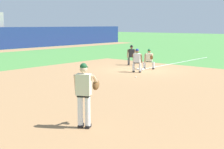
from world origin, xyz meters
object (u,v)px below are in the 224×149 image
at_px(baseball, 136,77).
at_px(umpire, 131,54).
at_px(baserunner, 137,60).
at_px(first_base_bag, 140,69).
at_px(first_baseman, 149,58).
at_px(pitcher, 85,91).

xyz_separation_m(baseball, umpire, (4.15, 3.46, 0.76)).
distance_m(baserunner, umpire, 3.43).
bearing_deg(baseball, baserunner, 34.75).
height_order(first_base_bag, umpire, umpire).
relative_size(first_base_bag, first_baseman, 0.28).
height_order(pitcher, umpire, pitcher).
bearing_deg(baseball, umpire, 39.80).
relative_size(pitcher, umpire, 1.27).
height_order(baserunner, umpire, same).
xyz_separation_m(first_baseman, baserunner, (-1.64, -0.21, 0.06)).
bearing_deg(umpire, first_baseman, -112.58).
bearing_deg(baserunner, umpire, 42.72).
bearing_deg(pitcher, umpire, 31.77).
bearing_deg(first_base_bag, baseball, -149.05).
xyz_separation_m(baseball, pitcher, (-7.74, -3.91, 1.02)).
height_order(first_baseman, umpire, umpire).
xyz_separation_m(pitcher, baserunner, (9.37, 5.04, -0.27)).
relative_size(first_base_bag, umpire, 0.26).
distance_m(baseball, pitcher, 8.73).
relative_size(pitcher, baserunner, 1.27).
xyz_separation_m(first_base_bag, baseball, (-2.66, -1.59, -0.01)).
relative_size(baserunner, umpire, 1.00).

